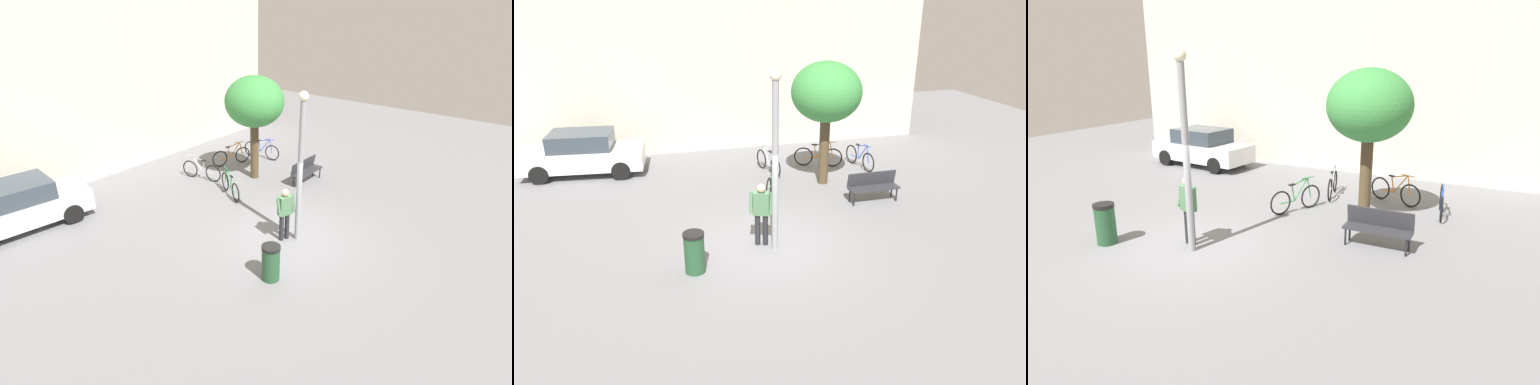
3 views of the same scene
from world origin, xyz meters
The scene contains 12 objects.
ground_plane centered at (0.00, 0.00, 0.00)m, with size 36.00×36.00×0.00m, color slate.
building_facade centered at (0.00, 9.63, 3.44)m, with size 18.26×2.00×6.89m, color beige.
lamppost centered at (0.15, -0.21, 2.50)m, with size 0.28×0.28×4.50m.
person_by_lamppost centered at (-0.13, 0.08, 0.97)m, with size 0.63×0.42×1.67m.
park_bench centered at (3.93, 1.97, 0.55)m, with size 1.60×0.48×0.92m.
plaza_tree centered at (3.01, 3.83, 3.07)m, with size 2.29×2.29×4.09m.
bicycle_green centered at (1.09, 3.42, 0.38)m, with size 0.87×1.63×0.97m.
bicycle_orange centered at (3.48, 5.53, 0.38)m, with size 1.70×0.72×0.97m.
bicycle_silver centered at (1.48, 5.35, 0.38)m, with size 0.44×1.78×0.97m.
bicycle_blue centered at (4.92, 4.98, 0.38)m, with size 0.33×1.80×0.97m.
parked_car_white centered at (-4.92, 6.94, 0.77)m, with size 4.35×2.15×1.55m.
trash_bin centered at (-1.95, -0.81, 0.50)m, with size 0.50×0.50×1.00m.
Camera 3 is at (6.40, -7.73, 4.28)m, focal length 31.16 mm.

